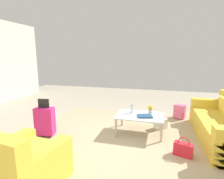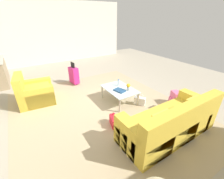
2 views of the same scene
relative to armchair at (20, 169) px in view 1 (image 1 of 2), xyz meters
name	(u,v)px [view 1 (image 1 of 2)]	position (x,y,z in m)	size (l,w,h in m)	color
ground_plane	(118,141)	(-0.91, -1.67, -0.30)	(12.00, 12.00, 0.00)	#A89E89
area_rug	(146,149)	(-1.51, -1.47, -0.30)	(5.20, 4.40, 0.01)	tan
armchair	(20,169)	(0.00, 0.00, 0.00)	(0.98, 1.03, 0.91)	gold
coffee_table	(140,117)	(-1.31, -2.17, 0.08)	(1.06, 0.74, 0.43)	silver
water_bottle	(132,109)	(-1.11, -2.27, 0.23)	(0.06, 0.06, 0.20)	silver
coffee_table_book	(145,116)	(-1.43, -2.09, 0.15)	(0.32, 0.22, 0.03)	navy
flower_vase	(150,109)	(-1.53, -2.32, 0.25)	(0.11, 0.11, 0.21)	#B2B7BC
suitcase_magenta	(45,121)	(0.69, -1.47, 0.06)	(0.43, 0.29, 0.85)	#D12375
handbag_red	(183,149)	(-2.17, -1.42, -0.17)	(0.35, 0.23, 0.36)	red
handbag_white	(161,123)	(-1.78, -2.57, -0.17)	(0.34, 0.30, 0.36)	white
backpack_pink	(180,112)	(-2.30, -3.46, -0.11)	(0.35, 0.33, 0.40)	pink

